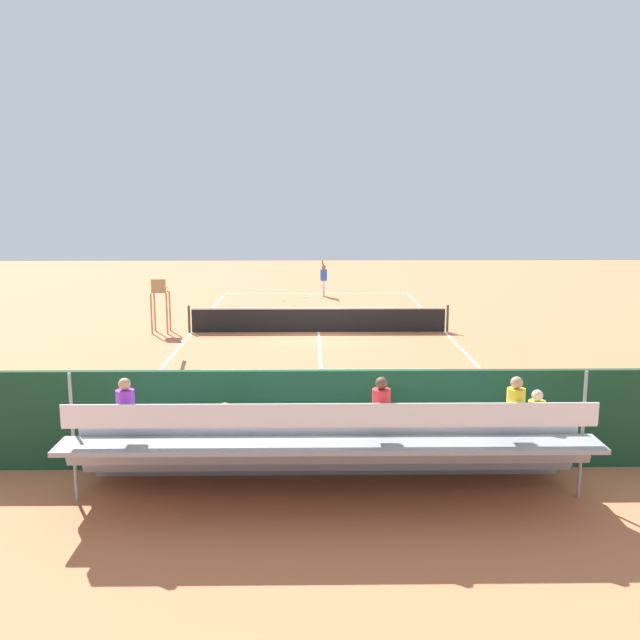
# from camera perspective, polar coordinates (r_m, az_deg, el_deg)

# --- Properties ---
(ground_plane) EXTENTS (60.00, 60.00, 0.00)m
(ground_plane) POSITION_cam_1_polar(r_m,az_deg,el_deg) (27.93, -0.11, -0.97)
(ground_plane) COLOR #CC7047
(court_line_markings) EXTENTS (10.10, 22.20, 0.01)m
(court_line_markings) POSITION_cam_1_polar(r_m,az_deg,el_deg) (27.97, -0.11, -0.95)
(court_line_markings) COLOR white
(court_line_markings) RESTS_ON ground
(tennis_net) EXTENTS (10.30, 0.10, 1.07)m
(tennis_net) POSITION_cam_1_polar(r_m,az_deg,el_deg) (27.84, -0.11, 0.04)
(tennis_net) COLOR black
(tennis_net) RESTS_ON ground
(backdrop_wall) EXTENTS (18.00, 0.16, 2.00)m
(backdrop_wall) POSITION_cam_1_polar(r_m,az_deg,el_deg) (14.11, 0.56, -8.01)
(backdrop_wall) COLOR #194228
(backdrop_wall) RESTS_ON ground
(bleacher_stand) EXTENTS (9.06, 2.40, 2.48)m
(bleacher_stand) POSITION_cam_1_polar(r_m,az_deg,el_deg) (12.84, 0.96, -10.18)
(bleacher_stand) COLOR gray
(bleacher_stand) RESTS_ON ground
(umpire_chair) EXTENTS (0.67, 0.67, 2.14)m
(umpire_chair) POSITION_cam_1_polar(r_m,az_deg,el_deg) (28.27, -12.79, 1.61)
(umpire_chair) COLOR #A88456
(umpire_chair) RESTS_ON ground
(courtside_bench) EXTENTS (1.80, 0.40, 0.93)m
(courtside_bench) POSITION_cam_1_polar(r_m,az_deg,el_deg) (15.21, 10.17, -8.57)
(courtside_bench) COLOR #234C2D
(courtside_bench) RESTS_ON ground
(equipment_bag) EXTENTS (0.90, 0.36, 0.36)m
(equipment_bag) POSITION_cam_1_polar(r_m,az_deg,el_deg) (14.98, 2.92, -10.26)
(equipment_bag) COLOR #B22D2D
(equipment_bag) RESTS_ON ground
(tennis_player) EXTENTS (0.38, 0.54, 1.93)m
(tennis_player) POSITION_cam_1_polar(r_m,az_deg,el_deg) (37.44, 0.30, 3.46)
(tennis_player) COLOR white
(tennis_player) RESTS_ON ground
(tennis_racket) EXTENTS (0.31, 0.56, 0.03)m
(tennis_racket) POSITION_cam_1_polar(r_m,az_deg,el_deg) (37.36, -1.20, 1.89)
(tennis_racket) COLOR black
(tennis_racket) RESTS_ON ground
(tennis_ball_near) EXTENTS (0.07, 0.07, 0.07)m
(tennis_ball_near) POSITION_cam_1_polar(r_m,az_deg,el_deg) (34.21, -2.12, 1.15)
(tennis_ball_near) COLOR #CCDB33
(tennis_ball_near) RESTS_ON ground
(tennis_ball_far) EXTENTS (0.07, 0.07, 0.07)m
(tennis_ball_far) POSITION_cam_1_polar(r_m,az_deg,el_deg) (35.86, -2.91, 1.56)
(tennis_ball_far) COLOR #CCDB33
(tennis_ball_far) RESTS_ON ground
(line_judge) EXTENTS (0.38, 0.54, 1.93)m
(line_judge) POSITION_cam_1_polar(r_m,az_deg,el_deg) (15.33, -11.13, -6.65)
(line_judge) COLOR #232328
(line_judge) RESTS_ON ground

